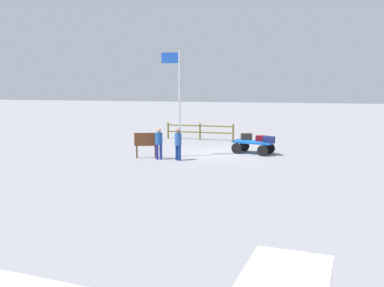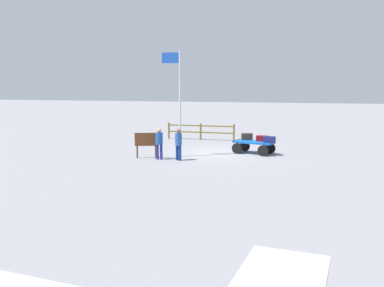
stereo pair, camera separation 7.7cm
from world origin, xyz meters
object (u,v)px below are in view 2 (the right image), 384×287
at_px(suitcase_olive, 247,137).
at_px(worker_trailing, 178,142).
at_px(signboard, 146,141).
at_px(suitcase_maroon, 269,140).
at_px(worker_lead, 159,141).
at_px(flagpole, 178,95).
at_px(luggage_cart, 253,145).
at_px(suitcase_tan, 262,138).

bearing_deg(suitcase_olive, worker_trailing, 48.80).
bearing_deg(signboard, suitcase_maroon, -158.96).
height_order(suitcase_maroon, worker_lead, worker_lead).
bearing_deg(flagpole, luggage_cart, -154.10).
bearing_deg(suitcase_olive, luggage_cart, 130.12).
relative_size(flagpole, signboard, 4.19).
xyz_separation_m(suitcase_maroon, suitcase_tan, (0.44, -0.53, -0.02)).
relative_size(suitcase_maroon, flagpole, 0.12).
distance_m(suitcase_tan, signboard, 6.35).
relative_size(suitcase_tan, flagpole, 0.11).
height_order(luggage_cart, signboard, signboard).
bearing_deg(flagpole, signboard, 30.92).
bearing_deg(suitcase_maroon, luggage_cart, -21.81).
distance_m(worker_trailing, signboard, 1.80).
xyz_separation_m(luggage_cart, signboard, (5.22, 2.70, 0.39)).
bearing_deg(suitcase_olive, suitcase_maroon, 146.85).
xyz_separation_m(luggage_cart, suitcase_maroon, (-0.88, 0.35, 0.37)).
distance_m(worker_lead, worker_trailing, 1.02).
bearing_deg(worker_trailing, signboard, -7.96).
bearing_deg(signboard, worker_lead, 164.40).
height_order(luggage_cart, worker_lead, worker_lead).
relative_size(luggage_cart, suitcase_tan, 3.75).
bearing_deg(luggage_cart, signboard, 27.35).
relative_size(luggage_cart, worker_lead, 1.48).
distance_m(luggage_cart, suitcase_maroon, 1.02).
height_order(suitcase_olive, suitcase_tan, suitcase_olive).
height_order(luggage_cart, suitcase_tan, suitcase_tan).
relative_size(suitcase_olive, suitcase_tan, 1.05).
distance_m(worker_lead, flagpole, 2.64).
xyz_separation_m(luggage_cart, worker_lead, (4.45, 2.91, 0.45)).
height_order(suitcase_olive, worker_lead, worker_lead).
distance_m(luggage_cart, suitcase_olive, 0.75).
bearing_deg(flagpole, suitcase_olive, -145.22).
xyz_separation_m(worker_lead, flagpole, (-0.69, -1.09, 2.31)).
distance_m(suitcase_tan, flagpole, 5.24).
bearing_deg(suitcase_olive, signboard, 33.65).
bearing_deg(worker_trailing, luggage_cart, -139.34).
bearing_deg(flagpole, suitcase_maroon, -162.39).
relative_size(suitcase_olive, signboard, 0.50).
bearing_deg(signboard, flagpole, -149.08).
height_order(suitcase_maroon, worker_trailing, worker_trailing).
xyz_separation_m(suitcase_olive, flagpole, (3.34, 2.32, 2.38)).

